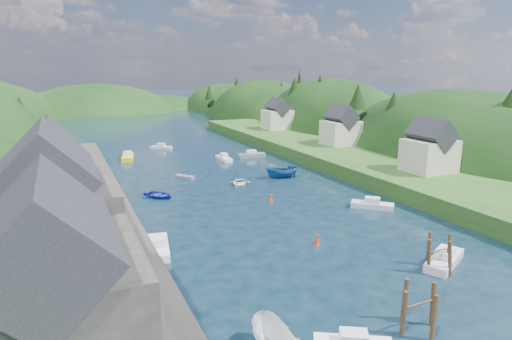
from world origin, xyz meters
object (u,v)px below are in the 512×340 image
piling_cluster_far (439,256)px  channel_buoy_far (271,199)px  channel_buoy_near (317,240)px  piling_cluster_near (418,312)px

piling_cluster_far → channel_buoy_far: size_ratio=3.52×
channel_buoy_near → channel_buoy_far: 15.40m
piling_cluster_near → piling_cluster_far: (8.69, 6.15, -0.04)m
piling_cluster_near → channel_buoy_near: (1.80, 15.88, -0.93)m
channel_buoy_near → channel_buoy_far: (2.24, 15.23, 0.00)m
piling_cluster_near → piling_cluster_far: 10.64m
piling_cluster_near → channel_buoy_near: size_ratio=3.60×
piling_cluster_near → channel_buoy_far: bearing=82.6°
piling_cluster_near → channel_buoy_near: bearing=83.5°
channel_buoy_near → piling_cluster_far: bearing=-54.7°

